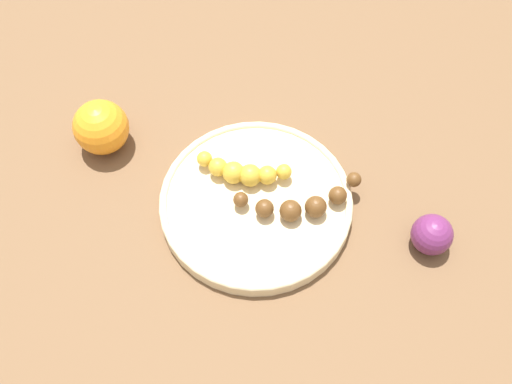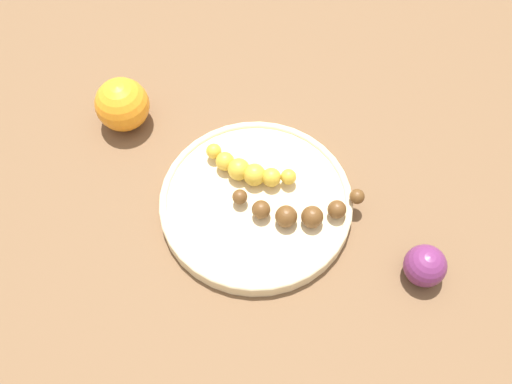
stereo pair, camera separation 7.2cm
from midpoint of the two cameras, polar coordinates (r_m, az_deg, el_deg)
The scene contains 6 objects.
ground_plane at distance 0.76m, azimuth -2.73°, elevation -1.69°, with size 2.40×2.40×0.00m, color brown.
fruit_bowl at distance 0.75m, azimuth -2.77°, elevation -1.24°, with size 0.25×0.25×0.02m.
banana_spotted at distance 0.75m, azimuth -4.14°, elevation 1.83°, with size 0.13×0.04×0.03m.
banana_overripe at distance 0.72m, azimuth 1.75°, elevation -1.35°, with size 0.15×0.09×0.03m.
plum_purple at distance 0.73m, azimuth 14.55°, elevation -4.12°, with size 0.05×0.05×0.05m, color #662659.
orange_fruit at distance 0.82m, azimuth -17.72°, elevation 5.99°, with size 0.08×0.08×0.08m, color orange.
Camera 1 is at (-0.09, 0.36, 0.66)m, focal length 40.00 mm.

